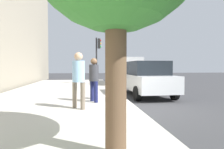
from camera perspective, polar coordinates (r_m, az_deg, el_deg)
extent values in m
plane|color=#38383A|center=(6.88, 7.03, -10.35)|extent=(80.00, 80.00, 0.00)
cube|color=#B7B2A8|center=(6.78, -18.76, -9.98)|extent=(28.00, 6.00, 0.15)
cylinder|color=gray|center=(7.89, 0.58, -3.37)|extent=(0.07, 0.07, 1.15)
cube|color=#383D42|center=(7.75, 0.68, 1.75)|extent=(0.16, 0.11, 0.26)
cube|color=#383D42|center=(7.95, 0.48, 1.77)|extent=(0.16, 0.11, 0.26)
cube|color=#268C33|center=(7.76, 1.12, 1.90)|extent=(0.10, 0.01, 0.10)
cube|color=#268C33|center=(7.95, 0.91, 1.91)|extent=(0.10, 0.01, 0.10)
cylinder|color=#191E4C|center=(7.80, -5.77, -4.74)|extent=(0.15, 0.15, 0.80)
cylinder|color=#191E4C|center=(7.47, -4.66, -5.05)|extent=(0.15, 0.15, 0.80)
cylinder|color=#333338|center=(7.58, -5.24, 0.47)|extent=(0.37, 0.37, 0.63)
sphere|color=brown|center=(7.58, -5.26, 3.80)|extent=(0.25, 0.25, 0.25)
cylinder|color=#726656|center=(6.62, -10.71, -5.76)|extent=(0.15, 0.15, 0.86)
cylinder|color=#726656|center=(6.32, -8.43, -6.12)|extent=(0.15, 0.15, 0.86)
cylinder|color=#8CB7E0|center=(6.40, -9.64, 0.90)|extent=(0.39, 0.39, 0.68)
sphere|color=tan|center=(6.41, -9.67, 5.15)|extent=(0.27, 0.27, 0.27)
cube|color=silver|center=(10.33, 9.68, -2.15)|extent=(4.46, 1.98, 0.76)
cube|color=black|center=(10.11, 10.07, 1.84)|extent=(2.25, 1.76, 0.68)
cylinder|color=black|center=(11.50, 3.21, -3.57)|extent=(0.67, 0.24, 0.66)
cylinder|color=black|center=(12.00, 11.40, -3.37)|extent=(0.67, 0.24, 0.66)
cylinder|color=black|center=(8.75, 7.28, -5.43)|extent=(0.67, 0.24, 0.66)
cylinder|color=black|center=(9.39, 17.59, -4.99)|extent=(0.67, 0.24, 0.66)
cube|color=silver|center=(16.22, 3.36, 1.49)|extent=(5.24, 2.10, 1.80)
cylinder|color=black|center=(17.80, -0.57, -1.34)|extent=(0.76, 0.23, 0.76)
cylinder|color=black|center=(18.09, 5.43, -1.29)|extent=(0.76, 0.23, 0.76)
cylinder|color=black|center=(14.45, 0.76, -2.18)|extent=(0.76, 0.23, 0.76)
cylinder|color=black|center=(14.80, 8.09, -2.09)|extent=(0.76, 0.23, 0.76)
cylinder|color=brown|center=(2.95, 1.11, -0.59)|extent=(0.32, 0.32, 2.40)
cylinder|color=black|center=(15.44, -4.50, 3.93)|extent=(0.12, 0.12, 3.60)
cube|color=black|center=(15.55, -3.77, 8.91)|extent=(0.24, 0.20, 0.76)
sphere|color=red|center=(15.59, -3.37, 9.78)|extent=(0.14, 0.14, 0.14)
sphere|color=orange|center=(15.56, -3.37, 8.91)|extent=(0.14, 0.14, 0.14)
sphere|color=green|center=(15.54, -3.36, 8.03)|extent=(0.14, 0.14, 0.14)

